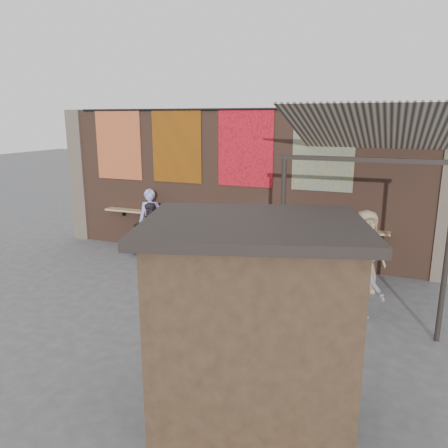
% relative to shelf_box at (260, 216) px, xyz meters
% --- Properties ---
extents(ground, '(70.00, 70.00, 0.00)m').
position_rel_shelf_box_xyz_m(ground, '(-0.79, -2.30, -1.26)').
color(ground, '#474749').
rests_on(ground, ground).
extents(brick_wall, '(10.00, 0.40, 4.00)m').
position_rel_shelf_box_xyz_m(brick_wall, '(-0.79, 0.40, 0.74)').
color(brick_wall, brown).
rests_on(brick_wall, ground).
extents(pier_left, '(0.50, 0.50, 4.00)m').
position_rel_shelf_box_xyz_m(pier_left, '(-5.99, 0.40, 0.74)').
color(pier_left, '#4C4238').
rests_on(pier_left, ground).
extents(eating_counter, '(8.00, 0.32, 0.05)m').
position_rel_shelf_box_xyz_m(eating_counter, '(-0.79, 0.03, -0.16)').
color(eating_counter, '#9E7A51').
rests_on(eating_counter, brick_wall).
extents(shelf_box, '(0.57, 0.31, 0.27)m').
position_rel_shelf_box_xyz_m(shelf_box, '(0.00, 0.00, 0.00)').
color(shelf_box, white).
rests_on(shelf_box, eating_counter).
extents(tapestry_redgold, '(1.50, 0.02, 2.00)m').
position_rel_shelf_box_xyz_m(tapestry_redgold, '(-4.39, 0.18, 1.74)').
color(tapestry_redgold, maroon).
rests_on(tapestry_redgold, brick_wall).
extents(tapestry_sun, '(1.50, 0.02, 2.00)m').
position_rel_shelf_box_xyz_m(tapestry_sun, '(-2.49, 0.18, 1.74)').
color(tapestry_sun, '#C2600B').
rests_on(tapestry_sun, brick_wall).
extents(tapestry_orange, '(1.50, 0.02, 2.00)m').
position_rel_shelf_box_xyz_m(tapestry_orange, '(-0.49, 0.18, 1.74)').
color(tapestry_orange, red).
rests_on(tapestry_orange, brick_wall).
extents(tapestry_multi, '(1.50, 0.02, 2.00)m').
position_rel_shelf_box_xyz_m(tapestry_multi, '(1.51, 0.18, 1.74)').
color(tapestry_multi, navy).
rests_on(tapestry_multi, brick_wall).
extents(hang_rail, '(9.50, 0.06, 0.06)m').
position_rel_shelf_box_xyz_m(hang_rail, '(-0.79, 0.17, 2.72)').
color(hang_rail, black).
rests_on(hang_rail, brick_wall).
extents(scooter_stool_0, '(0.39, 0.87, 0.83)m').
position_rel_shelf_box_xyz_m(scooter_stool_0, '(-3.42, -0.29, -0.85)').
color(scooter_stool_0, '#0C1289').
rests_on(scooter_stool_0, ground).
extents(scooter_stool_1, '(0.34, 0.76, 0.72)m').
position_rel_shelf_box_xyz_m(scooter_stool_1, '(-2.76, -0.35, -0.90)').
color(scooter_stool_1, '#1E1653').
rests_on(scooter_stool_1, ground).
extents(scooter_stool_2, '(0.34, 0.75, 0.71)m').
position_rel_shelf_box_xyz_m(scooter_stool_2, '(-2.21, -0.34, -0.91)').
color(scooter_stool_2, '#0C530B').
rests_on(scooter_stool_2, ground).
extents(scooter_stool_3, '(0.35, 0.78, 0.74)m').
position_rel_shelf_box_xyz_m(scooter_stool_3, '(-1.58, -0.26, -0.89)').
color(scooter_stool_3, '#175C53').
rests_on(scooter_stool_3, ground).
extents(scooter_stool_4, '(0.32, 0.71, 0.67)m').
position_rel_shelf_box_xyz_m(scooter_stool_4, '(-0.93, -0.28, -0.92)').
color(scooter_stool_4, navy).
rests_on(scooter_stool_4, ground).
extents(scooter_stool_5, '(0.39, 0.86, 0.82)m').
position_rel_shelf_box_xyz_m(scooter_stool_5, '(-0.36, -0.35, -0.85)').
color(scooter_stool_5, maroon).
rests_on(scooter_stool_5, ground).
extents(scooter_stool_6, '(0.38, 0.84, 0.79)m').
position_rel_shelf_box_xyz_m(scooter_stool_6, '(0.27, -0.30, -0.86)').
color(scooter_stool_6, '#95390D').
rests_on(scooter_stool_6, ground).
extents(scooter_stool_7, '(0.39, 0.87, 0.82)m').
position_rel_shelf_box_xyz_m(scooter_stool_7, '(0.91, -0.26, -0.85)').
color(scooter_stool_7, black).
rests_on(scooter_stool_7, ground).
extents(scooter_stool_8, '(0.32, 0.71, 0.68)m').
position_rel_shelf_box_xyz_m(scooter_stool_8, '(1.50, -0.32, -0.92)').
color(scooter_stool_8, black).
rests_on(scooter_stool_8, ground).
extents(diner_left, '(0.76, 0.59, 1.84)m').
position_rel_shelf_box_xyz_m(diner_left, '(-3.12, -0.30, -0.34)').
color(diner_left, '#9AA0E0').
rests_on(diner_left, ground).
extents(diner_right, '(0.85, 0.72, 1.54)m').
position_rel_shelf_box_xyz_m(diner_right, '(-2.86, -0.66, -0.49)').
color(diner_right, '#2D2329').
rests_on(diner_right, ground).
extents(shopper_navy, '(1.01, 0.86, 1.63)m').
position_rel_shelf_box_xyz_m(shopper_navy, '(1.45, -1.33, -0.45)').
color(shopper_navy, black).
rests_on(shopper_navy, ground).
extents(shopper_grey, '(1.09, 1.09, 1.51)m').
position_rel_shelf_box_xyz_m(shopper_grey, '(2.83, -2.38, -0.51)').
color(shopper_grey, slate).
rests_on(shopper_grey, ground).
extents(shopper_tan, '(1.05, 0.88, 1.84)m').
position_rel_shelf_box_xyz_m(shopper_tan, '(2.71, -1.02, -0.34)').
color(shopper_tan, tan).
rests_on(shopper_tan, ground).
extents(market_stall, '(2.70, 2.31, 2.49)m').
position_rel_shelf_box_xyz_m(market_stall, '(1.71, -5.96, -0.02)').
color(market_stall, black).
rests_on(market_stall, ground).
extents(stall_roof, '(3.04, 2.64, 0.12)m').
position_rel_shelf_box_xyz_m(stall_roof, '(1.71, -5.96, 1.29)').
color(stall_roof, black).
rests_on(stall_roof, market_stall).
extents(stall_sign, '(1.16, 0.38, 0.50)m').
position_rel_shelf_box_xyz_m(stall_sign, '(1.46, -5.10, 0.55)').
color(stall_sign, gold).
rests_on(stall_sign, market_stall).
extents(stall_shelf, '(1.86, 0.64, 0.06)m').
position_rel_shelf_box_xyz_m(stall_shelf, '(1.46, -5.10, -0.35)').
color(stall_shelf, '#473321').
rests_on(stall_shelf, market_stall).
extents(awning_canvas, '(3.20, 3.28, 0.97)m').
position_rel_shelf_box_xyz_m(awning_canvas, '(2.71, -1.40, 2.29)').
color(awning_canvas, beige).
rests_on(awning_canvas, brick_wall).
extents(awning_ledger, '(3.30, 0.08, 0.12)m').
position_rel_shelf_box_xyz_m(awning_ledger, '(2.71, 0.19, 2.69)').
color(awning_ledger, '#33261C').
rests_on(awning_ledger, brick_wall).
extents(awning_header, '(3.00, 0.08, 0.08)m').
position_rel_shelf_box_xyz_m(awning_header, '(2.71, -2.90, 1.82)').
color(awning_header, black).
rests_on(awning_header, awning_post_left).
extents(awning_post_left, '(0.09, 0.09, 3.10)m').
position_rel_shelf_box_xyz_m(awning_post_left, '(1.31, -2.90, 0.29)').
color(awning_post_left, black).
rests_on(awning_post_left, ground).
extents(awning_post_right, '(0.09, 0.09, 3.10)m').
position_rel_shelf_box_xyz_m(awning_post_right, '(4.11, -2.90, 0.29)').
color(awning_post_right, black).
rests_on(awning_post_right, ground).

